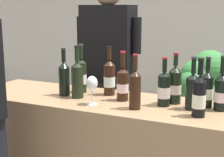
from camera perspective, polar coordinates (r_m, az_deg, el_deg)
name	(u,v)px	position (r m, az deg, el deg)	size (l,w,h in m)	color
wall_back	(188,18)	(4.67, 12.72, 9.95)	(8.00, 0.10, 2.80)	beige
wine_bottle_0	(164,89)	(2.13, 8.82, -1.72)	(0.08, 0.08, 0.31)	black
wine_bottle_1	(192,90)	(2.08, 13.52, -1.95)	(0.08, 0.08, 0.32)	black
wine_bottle_2	(175,85)	(2.19, 10.64, -1.03)	(0.08, 0.08, 0.33)	black
wine_bottle_3	(64,77)	(2.37, -8.14, 0.18)	(0.08, 0.08, 0.34)	black
wine_bottle_4	(123,83)	(2.22, 1.81, -0.85)	(0.08, 0.08, 0.33)	black
wine_bottle_5	(81,75)	(2.45, -5.23, 0.56)	(0.08, 0.08, 0.35)	black
wine_bottle_6	(135,88)	(2.03, 3.94, -1.62)	(0.07, 0.07, 0.34)	black
wine_bottle_7	(77,78)	(2.30, -5.91, 0.02)	(0.08, 0.08, 0.36)	black
wine_bottle_8	(199,96)	(1.95, 14.59, -2.86)	(0.08, 0.08, 0.34)	black
wine_bottle_9	(109,78)	(2.36, -0.44, 0.16)	(0.08, 0.08, 0.35)	black
wine_bottle_10	(207,89)	(2.16, 15.80, -1.77)	(0.08, 0.08, 0.32)	black
wine_bottle_11	(221,92)	(2.11, 18.10, -2.13)	(0.08, 0.08, 0.33)	black
wine_glass	(92,84)	(2.13, -3.42, -1.02)	(0.08, 0.08, 0.19)	silver
person_server	(108,86)	(2.94, -0.62, -1.34)	(0.60, 0.24, 1.77)	black
potted_shrub	(200,100)	(3.35, 14.80, -3.48)	(0.54, 0.53, 1.15)	brown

